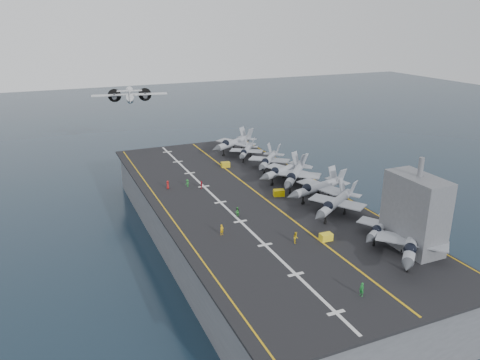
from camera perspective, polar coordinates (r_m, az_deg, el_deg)
name	(u,v)px	position (r m, az deg, el deg)	size (l,w,h in m)	color
ground	(248,244)	(99.58, 0.92, -7.78)	(500.00, 500.00, 0.00)	#142135
hull	(248,222)	(97.40, 0.94, -5.16)	(36.00, 90.00, 10.00)	#56595E
flight_deck	(248,199)	(95.37, 0.96, -2.32)	(38.00, 92.00, 0.40)	black
foul_line	(261,196)	(96.48, 2.58, -1.93)	(0.35, 90.00, 0.02)	gold
landing_centerline	(220,202)	(93.14, -2.41, -2.73)	(0.50, 90.00, 0.02)	silver
deck_edge_port	(166,211)	(90.11, -8.96, -3.74)	(0.25, 90.00, 0.02)	gold
deck_edge_stbd	(325,186)	(103.83, 10.30, -0.67)	(0.25, 90.00, 0.02)	gold
island_superstructure	(416,204)	(77.44, 20.65, -2.75)	(5.00, 10.00, 15.00)	#56595E
fighter_jet_0	(412,242)	(75.87, 20.21, -7.08)	(18.84, 18.56, 5.51)	gray
fighter_jet_1	(383,225)	(81.29, 16.99, -5.31)	(15.50, 14.03, 4.48)	#8C949A
fighter_jet_2	(335,202)	(87.77, 11.56, -2.67)	(18.56, 17.03, 5.36)	#9CA6AC
fighter_jet_3	(318,186)	(95.10, 9.54, -0.77)	(18.06, 14.49, 5.47)	gray
fighter_jet_4	(295,174)	(101.52, 6.67, 0.74)	(18.97, 19.51, 5.68)	#8C959C
fighter_jet_5	(284,169)	(104.92, 5.42, 1.30)	(18.15, 15.55, 5.32)	#9CA2AB
fighter_jet_6	(269,160)	(112.38, 3.50, 2.51)	(16.88, 17.33, 5.05)	#8C949B
fighter_jet_7	(246,151)	(120.97, 0.73, 3.61)	(14.32, 15.31, 4.42)	gray
fighter_jet_8	(234,142)	(126.81, -0.77, 4.64)	(19.61, 17.73, 5.67)	gray
tow_cart_a	(326,237)	(78.87, 10.44, -6.84)	(2.05, 1.37, 1.21)	yellow
tow_cart_b	(279,193)	(96.53, 4.76, -1.56)	(2.50, 1.96, 1.32)	#C0A406
tow_cart_c	(225,165)	(114.69, -1.79, 1.89)	(2.26, 1.64, 1.25)	gold
crew_1	(222,230)	(79.38, -2.23, -6.08)	(1.28, 1.03, 1.86)	#ECAD0D
crew_2	(237,212)	(86.34, -0.37, -3.90)	(1.20, 0.88, 1.85)	#2C8A30
crew_3	(187,183)	(101.84, -6.43, -0.38)	(1.19, 1.02, 1.68)	#237D2E
crew_4	(201,184)	(100.63, -4.73, -0.55)	(1.20, 1.26, 1.75)	red
crew_5	(168,185)	(101.25, -8.80, -0.57)	(1.12, 1.29, 1.81)	#B21919
crew_6	(362,289)	(65.24, 14.63, -12.78)	(0.97, 1.28, 1.93)	#1A802E
crew_7	(296,237)	(77.21, 6.82, -6.95)	(1.22, 1.38, 1.92)	yellow
transport_plane	(130,99)	(145.93, -13.25, 9.60)	(24.40, 18.75, 5.21)	silver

